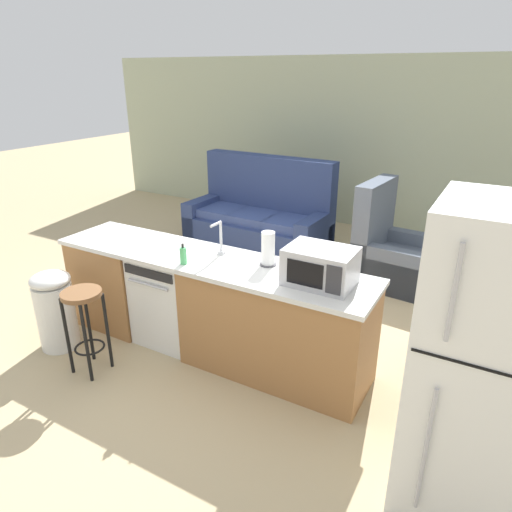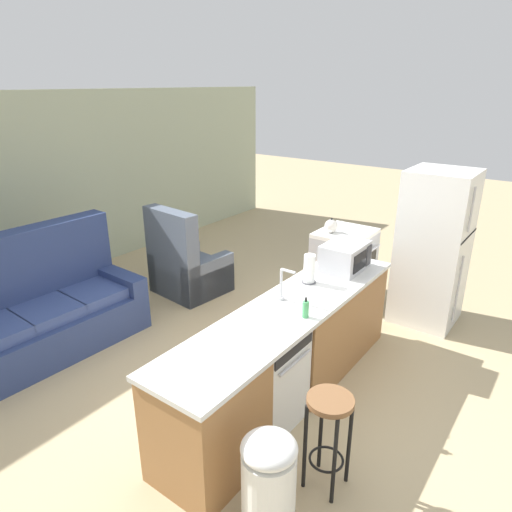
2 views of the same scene
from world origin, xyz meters
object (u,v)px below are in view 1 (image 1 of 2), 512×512
dishwasher (173,297)px  soap_bottle (183,256)px  microwave (320,266)px  kettle (478,268)px  armchair (387,253)px  bar_stool (84,314)px  stove_range (487,342)px  paper_towel_roll (268,249)px  trash_bin (55,309)px  refrigerator (486,369)px  couch (261,220)px

dishwasher → soap_bottle: soap_bottle is taller
microwave → kettle: bearing=34.1°
armchair → bar_stool: bearing=-119.1°
stove_range → armchair: armchair is taller
dishwasher → armchair: 2.68m
paper_towel_roll → trash_bin: bearing=-156.5°
paper_towel_roll → soap_bottle: paper_towel_roll is taller
stove_range → paper_towel_roll: size_ratio=3.19×
soap_bottle → armchair: 2.78m
soap_bottle → bar_stool: bearing=-137.2°
refrigerator → couch: bearing=134.7°
refrigerator → trash_bin: 3.47m
stove_range → trash_bin: size_ratio=1.22×
stove_range → armchair: size_ratio=0.75×
refrigerator → couch: size_ratio=0.89×
dishwasher → bar_stool: dishwasher is taller
refrigerator → armchair: 3.12m
refrigerator → dishwasher: bearing=168.1°
dishwasher → trash_bin: 1.05m
microwave → kettle: microwave is taller
dishwasher → soap_bottle: bearing=-32.3°
bar_stool → couch: bearing=93.3°
dishwasher → trash_bin: size_ratio=1.14×
trash_bin → refrigerator: bearing=1.5°
soap_bottle → bar_stool: size_ratio=0.24×
microwave → kettle: size_ratio=2.44×
soap_bottle → refrigerator: bearing=-8.7°
paper_towel_roll → couch: bearing=120.0°
refrigerator → soap_bottle: 2.31m
microwave → trash_bin: size_ratio=0.68×
bar_stool → stove_range: bearing=24.3°
paper_towel_roll → refrigerator: bearing=-21.9°
bar_stool → trash_bin: 0.58m
bar_stool → trash_bin: size_ratio=1.00×
refrigerator → bar_stool: (-2.89, -0.21, -0.37)m
dishwasher → bar_stool: bearing=-110.9°
soap_bottle → trash_bin: 1.36m
refrigerator → microwave: bearing=154.9°
trash_bin → bar_stool: bearing=-12.2°
trash_bin → microwave: bearing=15.8°
dishwasher → stove_range: 2.66m
armchair → paper_towel_roll: bearing=-102.4°
dishwasher → armchair: size_ratio=0.70×
dishwasher → paper_towel_roll: paper_towel_roll is taller
paper_towel_roll → armchair: bearing=77.6°
bar_stool → armchair: bearing=60.9°
microwave → couch: couch is taller
dishwasher → paper_towel_roll: bearing=7.6°
dishwasher → couch: (-0.48, 2.56, -0.03)m
refrigerator → kettle: refrigerator is taller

